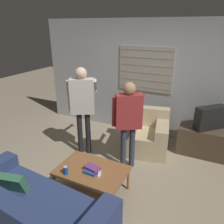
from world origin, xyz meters
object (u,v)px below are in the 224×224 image
armchair_beige (147,135)px  person_right_standing (129,116)px  coffee_table (92,171)px  spare_remote (99,174)px  book_stack (92,169)px  person_left_standing (82,101)px  soda_can (66,170)px  tv (210,118)px  couch_blue (28,213)px

armchair_beige → person_right_standing: (-0.13, -0.71, 0.66)m
coffee_table → spare_remote: size_ratio=7.50×
book_stack → coffee_table: bearing=122.2°
person_left_standing → soda_can: size_ratio=13.68×
tv → spare_remote: tv is taller
couch_blue → armchair_beige: armchair_beige is taller
couch_blue → book_stack: couch_blue is taller
couch_blue → book_stack: 0.98m
armchair_beige → book_stack: bearing=67.2°
armchair_beige → person_left_standing: size_ratio=0.57×
person_right_standing → book_stack: 1.08m
person_right_standing → soda_can: bearing=-146.2°
person_left_standing → person_right_standing: person_left_standing is taller
couch_blue → soda_can: couch_blue is taller
armchair_beige → spare_remote: bearing=71.9°
couch_blue → person_right_standing: (0.57, 1.80, 0.70)m
coffee_table → person_right_standing: person_right_standing is taller
tv → book_stack: (-1.44, -1.98, -0.32)m
book_stack → couch_blue: bearing=-112.7°
person_right_standing → book_stack: bearing=-134.1°
person_right_standing → spare_remote: size_ratio=11.59×
couch_blue → coffee_table: bearing=74.1°
armchair_beige → tv: (1.11, 0.36, 0.44)m
tv → person_left_standing: (-2.19, -1.01, 0.32)m
coffee_table → armchair_beige: bearing=77.3°
armchair_beige → book_stack: (-0.33, -1.62, 0.13)m
coffee_table → spare_remote: bearing=-20.3°
tv → book_stack: tv is taller
armchair_beige → soda_can: (-0.63, -1.83, 0.15)m
person_left_standing → soda_can: (0.44, -1.18, -0.62)m
soda_can → person_left_standing: bearing=110.6°
book_stack → soda_can: 0.37m
armchair_beige → book_stack: armchair_beige is taller
couch_blue → person_right_standing: person_right_standing is taller
armchair_beige → tv: 1.25m
person_left_standing → book_stack: person_left_standing is taller
coffee_table → person_right_standing: (0.22, 0.87, 0.61)m
soda_can → spare_remote: (0.44, 0.19, -0.05)m
soda_can → armchair_beige: bearing=70.9°
tv → person_left_standing: bearing=-20.0°
armchair_beige → soda_can: bearing=59.5°
armchair_beige → spare_remote: armchair_beige is taller
person_left_standing → coffee_table: bearing=-80.4°
tv → spare_remote: (-1.31, -1.99, -0.35)m
person_left_standing → spare_remote: size_ratio=12.69×
soda_can → couch_blue: bearing=-95.5°
person_right_standing → tv: bearing=8.5°
person_right_standing → spare_remote: bearing=-125.8°
person_right_standing → book_stack: size_ratio=6.29×
tv → person_left_standing: 2.43m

